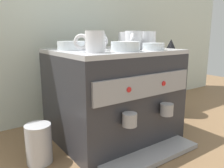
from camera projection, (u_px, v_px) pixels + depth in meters
ground_plane at (112, 135)px, 1.16m from camera, size 4.00×4.00×0.00m
tiled_backsplash_wall at (74, 18)px, 1.34m from camera, size 2.80×0.03×1.18m
espresso_machine at (113, 94)px, 1.11m from camera, size 0.54×0.56×0.43m
ceramic_cup_0 at (94, 43)px, 0.98m from camera, size 0.07×0.11×0.07m
ceramic_cup_1 at (133, 40)px, 1.06m from camera, size 0.11×0.11×0.08m
ceramic_cup_2 at (94, 42)px, 0.86m from camera, size 0.11×0.09×0.08m
ceramic_cup_3 at (126, 39)px, 1.25m from camera, size 0.08×0.12×0.08m
ceramic_cup_4 at (147, 40)px, 1.12m from camera, size 0.08×0.13×0.08m
ceramic_cup_5 at (98, 41)px, 1.11m from camera, size 0.12×0.08×0.07m
ceramic_bowl_0 at (153, 47)px, 1.01m from camera, size 0.10×0.10×0.03m
ceramic_bowl_1 at (72, 46)px, 1.02m from camera, size 0.13×0.13×0.04m
ceramic_bowl_2 at (125, 47)px, 0.93m from camera, size 0.12×0.12×0.04m
coffee_grinder at (169, 79)px, 1.42m from camera, size 0.15×0.15×0.47m
milk_pitcher at (39, 144)px, 0.89m from camera, size 0.10×0.10×0.16m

